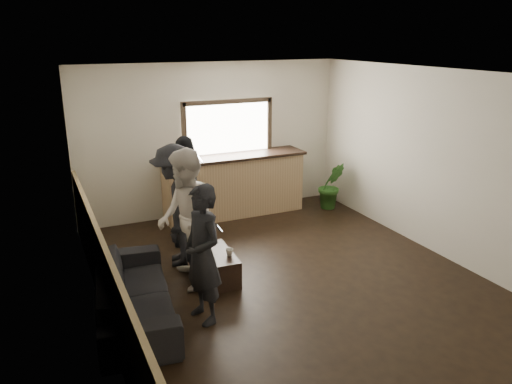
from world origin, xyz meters
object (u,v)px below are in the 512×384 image
person_d (187,191)px  person_c (175,205)px  person_a (203,255)px  sofa (134,292)px  cup_b (229,252)px  coffee_table (215,266)px  potted_plant (331,185)px  person_b (186,220)px  bar_counter (234,181)px  cup_a (208,246)px

person_d → person_c: bearing=-1.2°
person_a → person_d: bearing=154.7°
sofa → cup_b: 1.41m
sofa → coffee_table: sofa is taller
potted_plant → coffee_table: bearing=-148.9°
person_b → person_c: bearing=-178.6°
bar_counter → cup_a: bar_counter is taller
potted_plant → person_b: (-3.47, -1.87, 0.48)m
coffee_table → cup_b: size_ratio=8.47×
cup_b → person_c: (-0.47, 0.89, 0.46)m
bar_counter → potted_plant: bar_counter is taller
person_d → coffee_table: bearing=27.1°
cup_b → potted_plant: 3.57m
bar_counter → cup_a: (-1.28, -2.20, -0.20)m
bar_counter → coffee_table: 2.69m
cup_b → person_b: person_b is taller
potted_plant → person_a: person_a is taller
bar_counter → sofa: size_ratio=1.24×
cup_a → bar_counter: bearing=59.7°
cup_a → cup_b: (0.20, -0.31, -0.00)m
person_a → cup_a: bearing=145.5°
cup_a → person_d: bearing=85.9°
coffee_table → potted_plant: potted_plant is taller
cup_b → cup_a: bearing=122.8°
person_b → person_c: size_ratio=1.05×
coffee_table → person_c: bearing=113.5°
sofa → person_a: 0.99m
person_b → person_c: 0.74m
cup_b → person_b: (-0.54, 0.15, 0.50)m
cup_b → person_c: person_c is taller
sofa → person_b: 1.14m
person_c → cup_b: bearing=42.8°
person_a → person_b: size_ratio=0.89×
sofa → coffee_table: 1.31m
cup_a → cup_b: 0.36m
cup_b → potted_plant: (2.94, 2.03, 0.02)m
potted_plant → person_c: 3.62m
bar_counter → person_c: size_ratio=1.51×
cup_b → bar_counter: bearing=66.5°
sofa → potted_plant: (4.30, 2.36, 0.14)m
cup_a → potted_plant: (3.13, 1.72, 0.02)m
sofa → person_d: person_d is taller
bar_counter → sofa: (-2.45, -2.84, -0.32)m
bar_counter → coffee_table: (-1.24, -2.34, -0.45)m
person_c → person_d: person_c is taller
person_c → coffee_table: bearing=38.3°
cup_a → person_b: 0.62m
sofa → person_b: size_ratio=1.16×
person_d → potted_plant: bearing=128.6°
potted_plant → person_c: (-3.41, -1.13, 0.44)m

